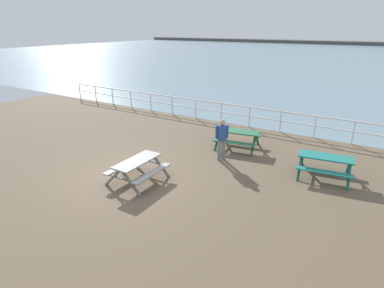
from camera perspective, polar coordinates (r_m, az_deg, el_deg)
ground_plane at (r=11.51m, az=-12.25°, el=-6.07°), size 30.00×24.00×0.20m
sea_band at (r=60.69m, az=25.23°, el=14.17°), size 142.00×90.00×0.01m
distant_shoreline at (r=103.42m, az=28.49°, el=15.65°), size 142.00×6.00×1.80m
seaward_railing at (r=17.25m, az=5.40°, el=6.38°), size 23.07×0.07×1.08m
picnic_table_near_left at (r=11.85m, az=23.16°, el=-2.91°), size 1.97×1.74×0.80m
picnic_table_near_right at (r=13.64m, az=8.35°, el=1.64°), size 2.01×1.78×0.80m
picnic_table_mid_centre at (r=10.74m, az=-9.96°, el=-3.87°), size 1.55×1.80×0.80m
visitor at (r=12.21m, az=5.46°, el=1.28°), size 0.40×0.40×1.66m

